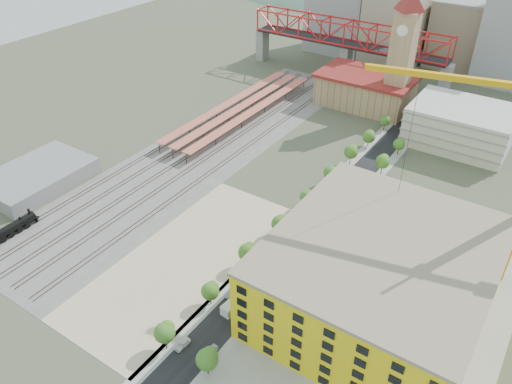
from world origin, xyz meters
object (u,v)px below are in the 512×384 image
Objects in this scene: site_trailer_c at (294,241)px; locomotive at (5,233)px; clock_tower at (404,43)px; site_trailer_d at (313,221)px; car_0 at (183,345)px; site_trailer_a at (238,301)px; construction_building at (379,277)px; site_trailer_b at (263,274)px.

locomotive is at bearing -162.85° from site_trailer_c.
site_trailer_d is at bearing -84.35° from clock_tower.
car_0 is at bearing -87.84° from clock_tower.
locomotive is 2.11× the size of site_trailer_d.
site_trailer_a is 0.97× the size of site_trailer_d.
site_trailer_c is at bearing 88.37° from car_0.
clock_tower is 13.29× the size of car_0.
locomotive reaches higher than site_trailer_d.
site_trailer_c is (-26.00, 8.63, -8.03)m from construction_building.
clock_tower is at bearing 112.64° from site_trailer_d.
locomotive is 63.02m from car_0.
site_trailer_c is 1.00× the size of site_trailer_d.
site_trailer_b is at bearing 86.07° from car_0.
car_0 is at bearing -76.31° from site_trailer_d.
construction_building is at bearing 51.06° from car_0.
clock_tower is 146.65m from locomotive.
construction_building reaches higher than site_trailer_b.
site_trailer_c is at bearing -73.01° from site_trailer_d.
construction_building is at bearing 38.58° from site_trailer_a.
locomotive is (-92.00, -32.02, -7.43)m from construction_building.
site_trailer_d reaches higher than site_trailer_a.
clock_tower reaches higher than locomotive.
site_trailer_b is 25.43m from site_trailer_d.
site_trailer_d reaches higher than site_trailer_b.
site_trailer_c is at bearing -85.00° from clock_tower.
site_trailer_c is 10.54m from site_trailer_d.
site_trailer_a is at bearing -73.01° from site_trailer_d.
locomotive reaches higher than site_trailer_a.
site_trailer_d is at bearing 82.76° from site_trailer_b.
clock_tower is at bearing 108.78° from construction_building.
site_trailer_b is (66.00, 25.76, -0.60)m from locomotive.
site_trailer_d is (0.00, 35.96, 0.05)m from site_trailer_a.
clock_tower is 5.18× the size of site_trailer_d.
clock_tower reaches higher than construction_building.
site_trailer_d is at bearing 95.72° from site_trailer_a.
construction_building is 12.94× the size of car_0.
site_trailer_d reaches higher than car_0.
construction_building is 5.05× the size of site_trailer_b.
clock_tower is at bearing 87.07° from site_trailer_b.
clock_tower is 1.03× the size of construction_building.
locomotive is 5.41× the size of car_0.
construction_building reaches higher than car_0.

